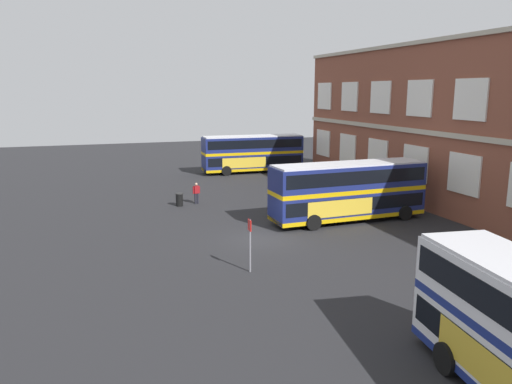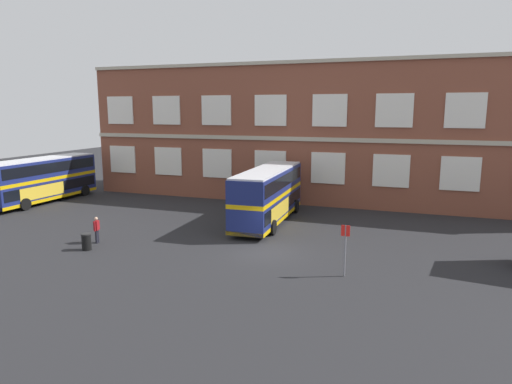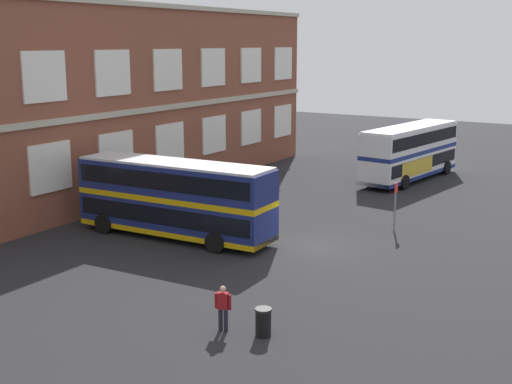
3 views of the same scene
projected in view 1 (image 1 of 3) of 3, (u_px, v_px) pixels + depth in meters
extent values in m
plane|color=#232326|center=(293.00, 236.00, 30.81)|extent=(120.00, 120.00, 0.00)
cube|color=#B2A893|center=(467.00, 137.00, 32.45)|extent=(47.17, 0.16, 0.36)
cube|color=#B2A893|center=(476.00, 34.00, 31.14)|extent=(47.17, 0.28, 0.30)
cube|color=silver|center=(323.00, 143.00, 52.39)|extent=(2.93, 0.12, 2.70)
cube|color=silver|center=(348.00, 148.00, 47.53)|extent=(2.93, 0.12, 2.70)
cube|color=silver|center=(378.00, 155.00, 42.67)|extent=(2.93, 0.12, 2.70)
cube|color=silver|center=(415.00, 163.00, 37.81)|extent=(2.93, 0.12, 2.70)
cube|color=silver|center=(464.00, 174.00, 32.96)|extent=(2.93, 0.12, 2.70)
cube|color=silver|center=(325.00, 96.00, 51.39)|extent=(2.93, 0.12, 2.70)
cube|color=silver|center=(350.00, 97.00, 46.54)|extent=(2.93, 0.12, 2.70)
cube|color=silver|center=(380.00, 97.00, 41.68)|extent=(2.93, 0.12, 2.70)
cube|color=silver|center=(420.00, 98.00, 36.82)|extent=(2.93, 0.12, 2.70)
cube|color=silver|center=(470.00, 99.00, 31.96)|extent=(2.93, 0.12, 2.70)
cube|color=navy|center=(253.00, 161.00, 54.50)|extent=(2.84, 11.06, 1.75)
cube|color=black|center=(253.00, 159.00, 54.45)|extent=(2.87, 10.63, 0.90)
cube|color=gold|center=(253.00, 152.00, 54.29)|extent=(2.84, 11.06, 0.30)
cube|color=navy|center=(253.00, 144.00, 54.10)|extent=(2.84, 11.06, 1.55)
cube|color=black|center=(253.00, 143.00, 54.09)|extent=(2.87, 10.63, 0.90)
cube|color=gold|center=(253.00, 168.00, 54.65)|extent=(2.86, 11.06, 0.28)
cube|color=silver|center=(253.00, 136.00, 53.93)|extent=(2.73, 10.84, 0.12)
cube|color=gold|center=(244.00, 163.00, 52.89)|extent=(0.16, 4.84, 1.10)
cube|color=yellow|center=(299.00, 138.00, 55.61)|extent=(1.66, 0.10, 0.40)
cylinder|color=black|center=(289.00, 168.00, 54.57)|extent=(0.35, 1.05, 1.04)
cylinder|color=black|center=(281.00, 165.00, 56.95)|extent=(0.35, 1.05, 1.04)
cylinder|color=black|center=(227.00, 171.00, 52.49)|extent=(0.35, 1.05, 1.04)
cylinder|color=black|center=(221.00, 167.00, 54.87)|extent=(0.35, 1.05, 1.04)
cube|color=navy|center=(348.00, 204.00, 34.15)|extent=(2.92, 11.08, 1.75)
cube|color=black|center=(348.00, 201.00, 34.11)|extent=(2.94, 10.64, 0.90)
cube|color=gold|center=(348.00, 189.00, 33.95)|extent=(2.92, 11.08, 0.30)
cube|color=navy|center=(349.00, 176.00, 33.76)|extent=(2.92, 11.08, 1.55)
cube|color=black|center=(349.00, 175.00, 33.74)|extent=(2.94, 10.64, 0.90)
cube|color=gold|center=(347.00, 214.00, 34.30)|extent=(2.94, 11.08, 0.28)
cube|color=silver|center=(349.00, 164.00, 33.59)|extent=(2.81, 10.86, 0.12)
cube|color=gold|center=(341.00, 208.00, 32.50)|extent=(0.19, 4.84, 1.10)
cube|color=yellow|center=(415.00, 166.00, 35.57)|extent=(1.66, 0.12, 0.40)
cylinder|color=black|center=(405.00, 213.00, 34.46)|extent=(0.35, 1.05, 1.04)
cylinder|color=black|center=(383.00, 205.00, 36.80)|extent=(0.35, 1.05, 1.04)
cylinder|color=black|center=(314.00, 222.00, 31.98)|extent=(0.35, 1.05, 1.04)
cylinder|color=black|center=(297.00, 213.00, 34.32)|extent=(0.35, 1.05, 1.04)
cube|color=gold|center=(488.00, 370.00, 13.69)|extent=(4.80, 0.68, 1.10)
cylinder|color=black|center=(446.00, 359.00, 15.75)|extent=(1.07, 0.46, 1.04)
cylinder|color=black|center=(198.00, 198.00, 39.57)|extent=(0.19, 0.19, 0.85)
cylinder|color=black|center=(195.00, 199.00, 39.47)|extent=(0.19, 0.19, 0.85)
cube|color=maroon|center=(196.00, 190.00, 39.37)|extent=(0.33, 0.44, 0.60)
cylinder|color=maroon|center=(199.00, 190.00, 39.51)|extent=(0.13, 0.13, 0.57)
cylinder|color=maroon|center=(193.00, 190.00, 39.24)|extent=(0.13, 0.13, 0.57)
sphere|color=tan|center=(196.00, 184.00, 39.28)|extent=(0.22, 0.22, 0.22)
cylinder|color=slate|center=(250.00, 246.00, 24.45)|extent=(0.10, 0.10, 2.70)
cube|color=red|center=(250.00, 225.00, 24.23)|extent=(0.44, 0.04, 0.56)
cylinder|color=black|center=(179.00, 200.00, 38.71)|extent=(0.56, 0.56, 0.95)
cylinder|color=black|center=(179.00, 194.00, 38.60)|extent=(0.60, 0.60, 0.08)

